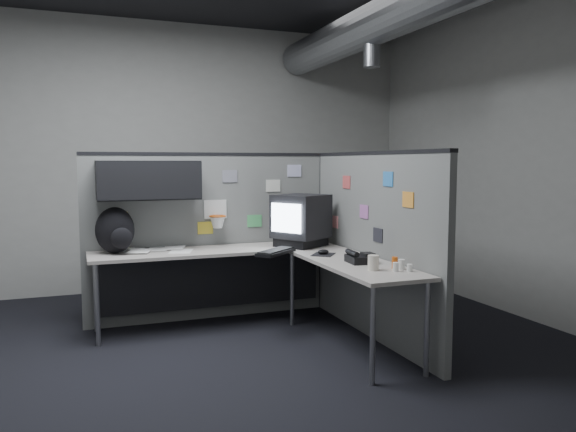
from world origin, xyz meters
name	(u,v)px	position (x,y,z in m)	size (l,w,h in m)	color
room	(326,91)	(0.56, 0.00, 2.10)	(5.62, 5.62, 3.22)	black
partition_back	(195,219)	(-0.25, 1.23, 1.00)	(2.44, 0.42, 1.63)	slate
partition_right	(372,244)	(1.10, 0.22, 0.82)	(0.07, 2.23, 1.63)	slate
desk	(252,265)	(0.15, 0.70, 0.61)	(2.31, 2.11, 0.73)	#ADA59C
monitor	(301,220)	(0.70, 0.88, 0.99)	(0.60, 0.60, 0.50)	black
keyboard	(276,252)	(0.32, 0.53, 0.75)	(0.45, 0.41, 0.04)	black
mouse	(323,253)	(0.69, 0.33, 0.75)	(0.27, 0.28, 0.05)	black
phone	(360,258)	(0.80, -0.13, 0.77)	(0.22, 0.24, 0.10)	black
bottles	(399,265)	(0.94, -0.50, 0.77)	(0.14, 0.19, 0.09)	silver
cup	(373,263)	(0.75, -0.44, 0.79)	(0.08, 0.08, 0.11)	silver
papers	(151,249)	(-0.68, 1.13, 0.74)	(0.74, 0.63, 0.02)	white
backpack	(116,231)	(-1.00, 1.05, 0.93)	(0.34, 0.31, 0.41)	black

